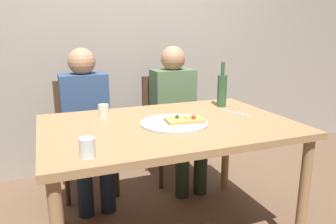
{
  "coord_description": "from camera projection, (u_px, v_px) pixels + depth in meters",
  "views": [
    {
      "loc": [
        -0.68,
        -1.72,
        1.3
      ],
      "look_at": [
        0.02,
        0.07,
        0.81
      ],
      "focal_mm": 34.5,
      "sensor_mm": 36.0,
      "label": 1
    }
  ],
  "objects": [
    {
      "name": "table_knife",
      "position": [
        237.0,
        113.0,
        2.14
      ],
      "size": [
        0.1,
        0.21,
        0.01
      ],
      "primitive_type": "cube",
      "rotation": [
        0.0,
        0.0,
        5.11
      ],
      "color": "#B7B7BC",
      "rests_on": "dining_table"
    },
    {
      "name": "back_wall",
      "position": [
        117.0,
        30.0,
        2.96
      ],
      "size": [
        6.0,
        0.1,
        2.6
      ],
      "primitive_type": "cube",
      "color": "gray",
      "rests_on": "ground_plane"
    },
    {
      "name": "tumbler_near",
      "position": [
        104.0,
        111.0,
        2.03
      ],
      "size": [
        0.07,
        0.07,
        0.09
      ],
      "primitive_type": "cylinder",
      "color": "beige",
      "rests_on": "dining_table"
    },
    {
      "name": "wine_bottle",
      "position": [
        222.0,
        90.0,
        2.31
      ],
      "size": [
        0.07,
        0.07,
        0.32
      ],
      "color": "#2D5133",
      "rests_on": "dining_table"
    },
    {
      "name": "pizza_slice_last",
      "position": [
        185.0,
        120.0,
        1.91
      ],
      "size": [
        0.23,
        0.15,
        0.05
      ],
      "color": "tan",
      "rests_on": "pizza_tray"
    },
    {
      "name": "tumbler_far",
      "position": [
        87.0,
        148.0,
        1.39
      ],
      "size": [
        0.07,
        0.07,
        0.09
      ],
      "primitive_type": "cylinder",
      "color": "silver",
      "rests_on": "dining_table"
    },
    {
      "name": "guest_in_beanie",
      "position": [
        177.0,
        109.0,
        2.75
      ],
      "size": [
        0.36,
        0.56,
        1.17
      ],
      "rotation": [
        0.0,
        0.0,
        3.14
      ],
      "color": "#4C6B47",
      "rests_on": "ground_plane"
    },
    {
      "name": "guest_in_sweater",
      "position": [
        87.0,
        118.0,
        2.48
      ],
      "size": [
        0.36,
        0.56,
        1.17
      ],
      "rotation": [
        0.0,
        0.0,
        3.14
      ],
      "color": "navy",
      "rests_on": "ground_plane"
    },
    {
      "name": "chair_left",
      "position": [
        85.0,
        128.0,
        2.65
      ],
      "size": [
        0.44,
        0.44,
        0.9
      ],
      "rotation": [
        0.0,
        0.0,
        3.14
      ],
      "color": "#472D1E",
      "rests_on": "ground_plane"
    },
    {
      "name": "pizza_tray",
      "position": [
        174.0,
        123.0,
        1.9
      ],
      "size": [
        0.4,
        0.4,
        0.01
      ],
      "primitive_type": "cylinder",
      "color": "#ADADB2",
      "rests_on": "dining_table"
    },
    {
      "name": "chair_right",
      "position": [
        170.0,
        119.0,
        2.92
      ],
      "size": [
        0.44,
        0.44,
        0.9
      ],
      "rotation": [
        0.0,
        0.0,
        3.14
      ],
      "color": "#472D1E",
      "rests_on": "ground_plane"
    },
    {
      "name": "dining_table",
      "position": [
        169.0,
        135.0,
        1.94
      ],
      "size": [
        1.47,
        0.98,
        0.76
      ],
      "color": "#99754C",
      "rests_on": "ground_plane"
    }
  ]
}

